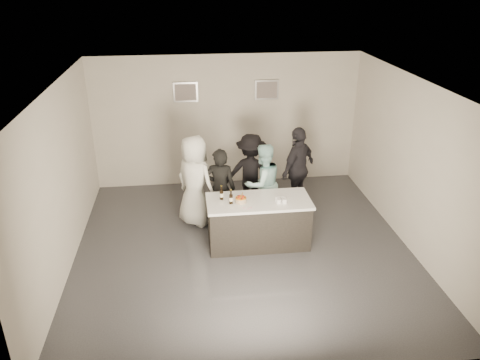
{
  "coord_description": "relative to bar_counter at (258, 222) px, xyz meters",
  "views": [
    {
      "loc": [
        -0.94,
        -7.2,
        4.66
      ],
      "look_at": [
        0.0,
        0.5,
        1.15
      ],
      "focal_mm": 35.0,
      "sensor_mm": 36.0,
      "label": 1
    }
  ],
  "objects": [
    {
      "name": "floor",
      "position": [
        -0.29,
        -0.15,
        -0.45
      ],
      "size": [
        6.0,
        6.0,
        0.0
      ],
      "primitive_type": "plane",
      "color": "#3D3D42",
      "rests_on": "ground"
    },
    {
      "name": "ceiling",
      "position": [
        -0.29,
        -0.15,
        2.55
      ],
      "size": [
        6.0,
        6.0,
        0.0
      ],
      "primitive_type": "plane",
      "rotation": [
        3.14,
        0.0,
        0.0
      ],
      "color": "white"
    },
    {
      "name": "wall_back",
      "position": [
        -0.29,
        2.85,
        1.05
      ],
      "size": [
        6.0,
        0.04,
        3.0
      ],
      "primitive_type": "cube",
      "color": "beige",
      "rests_on": "ground"
    },
    {
      "name": "wall_front",
      "position": [
        -0.29,
        -3.15,
        1.05
      ],
      "size": [
        6.0,
        0.04,
        3.0
      ],
      "primitive_type": "cube",
      "color": "beige",
      "rests_on": "ground"
    },
    {
      "name": "wall_left",
      "position": [
        -3.29,
        -0.15,
        1.05
      ],
      "size": [
        0.04,
        6.0,
        3.0
      ],
      "primitive_type": "cube",
      "color": "beige",
      "rests_on": "ground"
    },
    {
      "name": "wall_right",
      "position": [
        2.71,
        -0.15,
        1.05
      ],
      "size": [
        0.04,
        6.0,
        3.0
      ],
      "primitive_type": "cube",
      "color": "beige",
      "rests_on": "ground"
    },
    {
      "name": "picture_left",
      "position": [
        -1.19,
        2.82,
        1.75
      ],
      "size": [
        0.54,
        0.04,
        0.44
      ],
      "primitive_type": "cube",
      "color": "#B2B2B7",
      "rests_on": "wall_back"
    },
    {
      "name": "picture_right",
      "position": [
        0.61,
        2.82,
        1.75
      ],
      "size": [
        0.54,
        0.04,
        0.44
      ],
      "primitive_type": "cube",
      "color": "#B2B2B7",
      "rests_on": "wall_back"
    },
    {
      "name": "bar_counter",
      "position": [
        0.0,
        0.0,
        0.0
      ],
      "size": [
        1.86,
        0.86,
        0.9
      ],
      "primitive_type": "cube",
      "color": "white",
      "rests_on": "ground"
    },
    {
      "name": "cake",
      "position": [
        -0.33,
        -0.04,
        0.49
      ],
      "size": [
        0.2,
        0.2,
        0.08
      ],
      "primitive_type": "cylinder",
      "color": "orange",
      "rests_on": "bar_counter"
    },
    {
      "name": "beer_bottle_a",
      "position": [
        -0.65,
        0.11,
        0.58
      ],
      "size": [
        0.07,
        0.07,
        0.26
      ],
      "primitive_type": "cylinder",
      "color": "black",
      "rests_on": "bar_counter"
    },
    {
      "name": "beer_bottle_b",
      "position": [
        -0.5,
        -0.08,
        0.58
      ],
      "size": [
        0.07,
        0.07,
        0.26
      ],
      "primitive_type": "cylinder",
      "color": "black",
      "rests_on": "bar_counter"
    },
    {
      "name": "tumbler_cluster",
      "position": [
        0.39,
        -0.12,
        0.49
      ],
      "size": [
        0.19,
        0.19,
        0.08
      ],
      "primitive_type": "cube",
      "color": "orange",
      "rests_on": "bar_counter"
    },
    {
      "name": "candles",
      "position": [
        -0.25,
        -0.29,
        0.45
      ],
      "size": [
        0.24,
        0.08,
        0.01
      ],
      "primitive_type": "cube",
      "color": "pink",
      "rests_on": "bar_counter"
    },
    {
      "name": "person_main_black",
      "position": [
        -0.63,
        0.72,
        0.37
      ],
      "size": [
        0.66,
        0.49,
        1.64
      ],
      "primitive_type": "imported",
      "rotation": [
        0.0,
        0.0,
        2.96
      ],
      "color": "black",
      "rests_on": "ground"
    },
    {
      "name": "person_main_blue",
      "position": [
        0.22,
        0.85,
        0.37
      ],
      "size": [
        0.98,
        0.89,
        1.63
      ],
      "primitive_type": "imported",
      "rotation": [
        0.0,
        0.0,
        3.56
      ],
      "color": "#B0E6E5",
      "rests_on": "ground"
    },
    {
      "name": "person_guest_left",
      "position": [
        -1.1,
        0.93,
        0.46
      ],
      "size": [
        1.05,
        1.03,
        1.82
      ],
      "primitive_type": "imported",
      "rotation": [
        0.0,
        0.0,
        2.39
      ],
      "color": "white",
      "rests_on": "ground"
    },
    {
      "name": "person_guest_right",
      "position": [
        1.04,
        1.34,
        0.44
      ],
      "size": [
        1.06,
        1.04,
        1.79
      ],
      "primitive_type": "imported",
      "rotation": [
        0.0,
        0.0,
        3.9
      ],
      "color": "#27252C",
      "rests_on": "ground"
    },
    {
      "name": "person_guest_back",
      "position": [
        0.06,
        1.38,
        0.38
      ],
      "size": [
        1.2,
        0.9,
        1.66
      ],
      "primitive_type": "imported",
      "rotation": [
        0.0,
        0.0,
        2.85
      ],
      "color": "black",
      "rests_on": "ground"
    }
  ]
}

